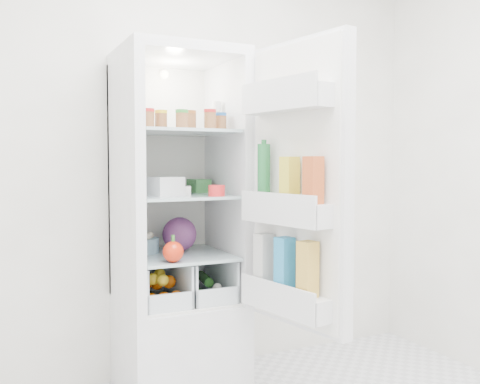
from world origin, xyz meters
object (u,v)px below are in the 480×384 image
refrigerator (176,267)px  mushroom_bowl (143,246)px  fridge_door (295,192)px  red_cabbage (180,234)px

refrigerator → mushroom_bowl: (-0.17, 0.04, 0.12)m
refrigerator → fridge_door: size_ratio=1.38×
red_cabbage → mushroom_bowl: 0.20m
refrigerator → fridge_door: refrigerator is taller
red_cabbage → mushroom_bowl: size_ratio=1.10×
fridge_door → refrigerator: bearing=18.9°
mushroom_bowl → fridge_door: (0.52, -0.68, 0.31)m
refrigerator → fridge_door: bearing=-60.7°
red_cabbage → fridge_door: size_ratio=0.14×
red_cabbage → mushroom_bowl: red_cabbage is taller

